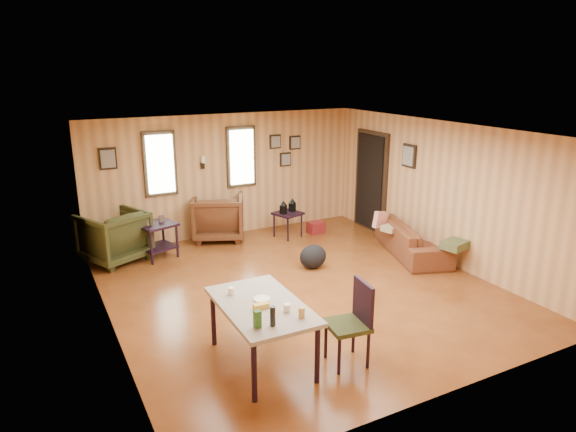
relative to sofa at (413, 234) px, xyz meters
name	(u,v)px	position (x,y,z in m)	size (l,w,h in m)	color
room	(302,207)	(-2.35, -0.11, 0.83)	(5.54, 6.04, 2.44)	brown
sofa	(413,234)	(0.00, 0.00, 0.00)	(1.94, 0.57, 0.76)	brown
recliner_brown	(218,215)	(-2.80, 2.41, 0.11)	(0.94, 0.88, 0.97)	#552F19
recliner_green	(114,234)	(-4.81, 2.11, 0.11)	(0.95, 0.89, 0.98)	#2F3317
end_table	(157,234)	(-4.12, 1.92, 0.05)	(0.75, 0.71, 0.78)	black
side_table	(288,211)	(-1.55, 1.88, 0.14)	(0.60, 0.60, 0.77)	black
cooler	(316,227)	(-0.93, 1.83, -0.26)	(0.34, 0.25, 0.23)	maroon
backpack	(313,257)	(-1.93, 0.23, -0.18)	(0.53, 0.44, 0.41)	black
sofa_pillows	(418,234)	(-0.18, -0.34, 0.12)	(0.81, 1.75, 0.36)	#49512D
dining_table	(262,310)	(-3.89, -1.98, 0.29)	(0.88, 1.45, 0.94)	gray
dining_chair	(354,318)	(-2.96, -2.43, 0.17)	(0.49, 0.49, 0.98)	#2F3317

